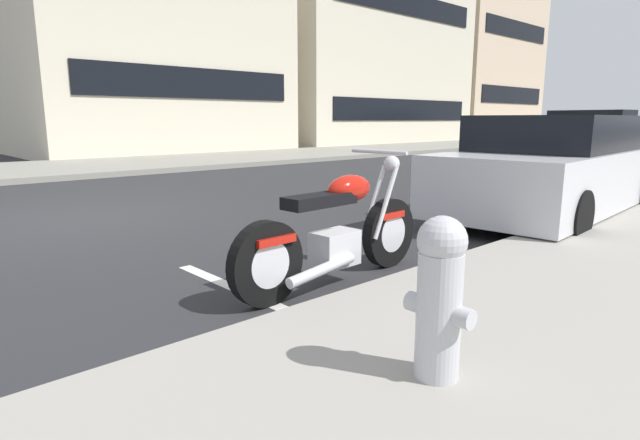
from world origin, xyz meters
TOP-DOWN VIEW (x-y plane):
  - ground_plane at (0.00, 0.00)m, footprint 260.00×260.00m
  - sidewalk_far_curb at (12.00, 7.45)m, footprint 120.00×5.00m
  - parking_stall_stripe at (0.00, -4.35)m, footprint 0.12×2.20m
  - parked_motorcycle at (0.74, -4.59)m, footprint 2.17×0.62m
  - parked_car_behind_motorcycle at (5.19, -4.48)m, footprint 4.55×2.10m
  - crossing_truck at (26.99, 2.93)m, footprint 2.40×5.57m
  - car_opposite_curb at (21.37, 4.29)m, footprint 4.40×2.17m
  - fire_hydrant at (-0.23, -6.29)m, footprint 0.24×0.36m
  - townhouse_far_uphill at (7.37, 15.24)m, footprint 10.12×11.06m
  - townhouse_mid_block at (19.93, 15.15)m, footprint 12.82×10.88m
  - townhouse_behind_pole at (31.52, 13.75)m, footprint 9.45×8.08m

SIDE VIEW (x-z plane):
  - ground_plane at x=0.00m, z-range 0.00..0.00m
  - parking_stall_stripe at x=0.00m, z-range 0.00..0.01m
  - sidewalk_far_curb at x=12.00m, z-range 0.00..0.14m
  - parked_motorcycle at x=0.74m, z-range -0.13..1.00m
  - fire_hydrant at x=-0.23m, z-range 0.16..0.98m
  - car_opposite_curb at x=21.37m, z-range -0.03..1.35m
  - parked_car_behind_motorcycle at x=5.19m, z-range -0.03..1.42m
  - crossing_truck at x=26.99m, z-range 0.04..1.91m
  - townhouse_mid_block at x=19.93m, z-range 0.00..8.57m
  - townhouse_far_uphill at x=7.37m, z-range 0.00..12.27m
  - townhouse_behind_pole at x=31.52m, z-range 0.00..13.66m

